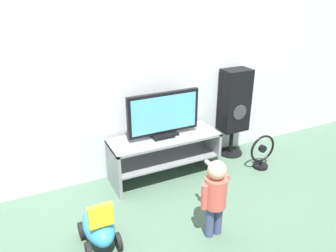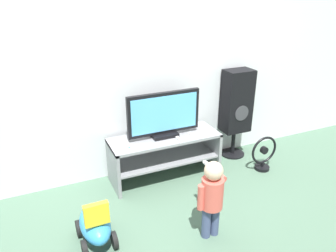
% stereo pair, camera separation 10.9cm
% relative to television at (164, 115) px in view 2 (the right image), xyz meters
% --- Properties ---
extents(ground_plane, '(16.00, 16.00, 0.00)m').
position_rel_television_xyz_m(ground_plane, '(0.00, -0.25, -0.77)').
color(ground_plane, '#4C6B56').
extents(wall_back, '(10.00, 0.06, 2.60)m').
position_rel_television_xyz_m(wall_back, '(0.00, 0.29, 0.53)').
color(wall_back, silver).
rests_on(wall_back, ground_plane).
extents(tv_stand, '(1.26, 0.45, 0.52)m').
position_rel_television_xyz_m(tv_stand, '(0.00, -0.02, -0.42)').
color(tv_stand, gray).
rests_on(tv_stand, ground_plane).
extents(television, '(0.84, 0.20, 0.51)m').
position_rel_television_xyz_m(television, '(0.00, 0.00, 0.00)').
color(television, black).
rests_on(television, tv_stand).
extents(game_console, '(0.04, 0.16, 0.04)m').
position_rel_television_xyz_m(game_console, '(-0.46, -0.08, -0.23)').
color(game_console, white).
rests_on(game_console, tv_stand).
extents(remote_primary, '(0.07, 0.13, 0.03)m').
position_rel_television_xyz_m(remote_primary, '(0.30, -0.14, -0.24)').
color(remote_primary, white).
rests_on(remote_primary, tv_stand).
extents(remote_secondary, '(0.04, 0.13, 0.03)m').
position_rel_television_xyz_m(remote_secondary, '(0.11, -0.17, -0.24)').
color(remote_secondary, white).
rests_on(remote_secondary, tv_stand).
extents(child, '(0.29, 0.44, 0.75)m').
position_rel_television_xyz_m(child, '(-0.02, -1.09, -0.33)').
color(child, '#3F4C72').
rests_on(child, ground_plane).
extents(speaker_tower, '(0.35, 0.32, 1.15)m').
position_rel_television_xyz_m(speaker_tower, '(1.05, 0.12, -0.05)').
color(speaker_tower, black).
rests_on(speaker_tower, ground_plane).
extents(floor_fan, '(0.36, 0.18, 0.44)m').
position_rel_television_xyz_m(floor_fan, '(1.16, -0.36, -0.57)').
color(floor_fan, black).
rests_on(floor_fan, ground_plane).
extents(ride_on_toy, '(0.29, 0.50, 0.49)m').
position_rel_television_xyz_m(ride_on_toy, '(-0.98, -0.77, -0.58)').
color(ride_on_toy, '#338CD1').
rests_on(ride_on_toy, ground_plane).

